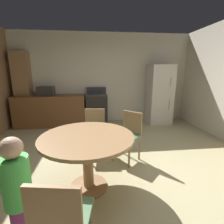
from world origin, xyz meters
The scene contains 12 objects.
ground_plane centered at (0.00, 0.00, 0.00)m, with size 14.00×14.00×0.00m, color tan.
wall_back centered at (0.00, 3.02, 1.35)m, with size 5.65×0.12×2.70m, color silver.
kitchen_counter centered at (-1.54, 2.62, 0.45)m, with size 1.97×0.60×0.90m, color brown.
pantry_column centered at (-2.31, 2.80, 1.05)m, with size 0.44×0.36×2.10m, color #9E754C.
oven_range centered at (-0.20, 2.62, 0.47)m, with size 0.60×0.60×1.10m.
refrigerator centered at (1.70, 2.57, 0.88)m, with size 0.68×0.68×1.76m.
microwave centered at (-1.63, 2.62, 1.03)m, with size 0.44×0.32×0.26m, color #2D2B28.
dining_table centered at (-0.38, -0.26, 0.60)m, with size 1.22×1.22×0.76m.
chair_north centered at (-0.28, 0.74, 0.50)m, with size 0.44×0.44×0.87m.
chair_south centered at (-0.54, -1.24, 0.50)m, with size 0.46×0.46×0.87m.
chair_northeast centered at (0.32, 0.46, 0.50)m, with size 0.57×0.57×0.87m.
person_child centered at (-0.91, -1.06, 0.58)m, with size 0.30×0.30×1.09m.
Camera 1 is at (-0.27, -2.29, 1.56)m, focal length 26.68 mm.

